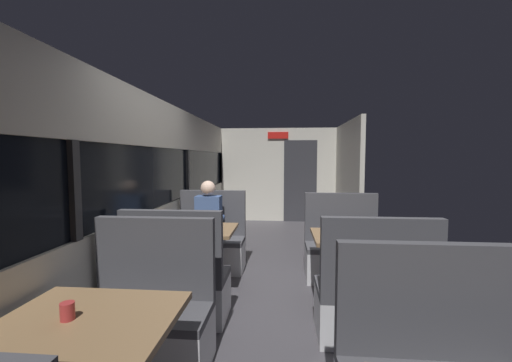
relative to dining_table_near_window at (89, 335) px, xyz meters
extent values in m
cube|color=#423F44|center=(0.89, 2.09, -0.65)|extent=(3.30, 9.20, 0.02)
cube|color=beige|center=(-0.56, 2.09, -0.16)|extent=(0.08, 8.40, 0.95)
cube|color=beige|center=(-0.56, 2.09, 1.36)|extent=(0.08, 8.40, 0.60)
cube|color=black|center=(-0.57, 2.09, 0.69)|extent=(0.03, 8.40, 0.75)
cube|color=#2D2D30|center=(-0.54, 0.69, 0.69)|extent=(0.06, 0.08, 0.75)
cube|color=#2D2D30|center=(-0.54, 3.49, 0.69)|extent=(0.06, 0.08, 0.75)
cube|color=#2D2D30|center=(-0.54, 6.29, 0.69)|extent=(0.06, 0.08, 0.75)
cube|color=beige|center=(0.89, 6.29, 0.51)|extent=(2.90, 0.08, 2.30)
cube|color=#333338|center=(1.44, 6.24, 0.36)|extent=(0.80, 0.04, 2.00)
cube|color=red|center=(0.89, 6.23, 1.48)|extent=(0.50, 0.03, 0.16)
cube|color=beige|center=(2.34, 5.09, 0.51)|extent=(0.08, 2.40, 2.30)
cube|color=olive|center=(0.00, 0.00, 0.08)|extent=(0.90, 0.70, 0.04)
cube|color=silver|center=(0.00, 0.66, -0.44)|extent=(0.95, 0.50, 0.39)
cube|color=#47474C|center=(0.00, 0.66, -0.22)|extent=(0.95, 0.50, 0.06)
cube|color=#47474C|center=(0.00, 0.87, 0.14)|extent=(0.95, 0.08, 0.65)
cylinder|color=#9E9EA3|center=(0.00, 2.07, -0.29)|extent=(0.10, 0.10, 0.70)
cube|color=olive|center=(0.00, 2.07, 0.08)|extent=(0.90, 0.70, 0.04)
cube|color=silver|center=(0.00, 1.41, -0.44)|extent=(0.95, 0.50, 0.39)
cube|color=#47474C|center=(0.00, 1.41, -0.22)|extent=(0.95, 0.50, 0.06)
cube|color=#47474C|center=(0.00, 1.20, 0.14)|extent=(0.95, 0.08, 0.65)
cube|color=silver|center=(0.00, 2.73, -0.44)|extent=(0.95, 0.50, 0.39)
cube|color=#47474C|center=(0.00, 2.73, -0.22)|extent=(0.95, 0.50, 0.06)
cube|color=#47474C|center=(0.00, 2.94, 0.14)|extent=(0.95, 0.08, 0.65)
cube|color=#47474C|center=(1.79, 0.27, 0.14)|extent=(0.95, 0.08, 0.65)
cylinder|color=#9E9EA3|center=(1.79, 1.87, -0.29)|extent=(0.10, 0.10, 0.70)
cube|color=olive|center=(1.79, 1.87, 0.08)|extent=(0.90, 0.70, 0.04)
cube|color=silver|center=(1.79, 1.21, -0.44)|extent=(0.95, 0.50, 0.39)
cube|color=#47474C|center=(1.79, 1.21, -0.22)|extent=(0.95, 0.50, 0.06)
cube|color=#47474C|center=(1.79, 1.00, 0.14)|extent=(0.95, 0.08, 0.65)
cube|color=silver|center=(1.79, 2.53, -0.44)|extent=(0.95, 0.50, 0.39)
cube|color=#47474C|center=(1.79, 2.53, -0.22)|extent=(0.95, 0.50, 0.06)
cube|color=#47474C|center=(1.79, 2.74, 0.14)|extent=(0.95, 0.08, 0.65)
cube|color=#26262D|center=(0.00, 2.73, -0.41)|extent=(0.30, 0.36, 0.45)
cube|color=#3F598C|center=(0.00, 2.68, 0.11)|extent=(0.34, 0.22, 0.60)
sphere|color=beige|center=(0.00, 2.66, 0.52)|extent=(0.20, 0.20, 0.20)
cylinder|color=#3F598C|center=(-0.20, 2.50, 0.13)|extent=(0.07, 0.28, 0.07)
cylinder|color=#3F598C|center=(0.20, 2.50, 0.13)|extent=(0.07, 0.28, 0.07)
cylinder|color=#B23333|center=(-0.09, -0.04, 0.15)|extent=(0.07, 0.07, 0.09)
camera|label=1|loc=(1.00, -1.50, 0.93)|focal=22.01mm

